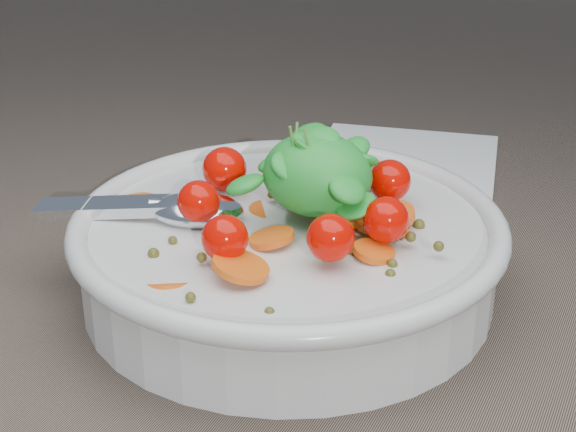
% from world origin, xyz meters
% --- Properties ---
extents(ground, '(6.00, 6.00, 0.00)m').
position_xyz_m(ground, '(0.00, 0.00, 0.00)').
color(ground, '#6E5D4E').
rests_on(ground, ground).
extents(bowl, '(0.29, 0.27, 0.12)m').
position_xyz_m(bowl, '(-0.01, -0.03, 0.03)').
color(bowl, silver).
rests_on(bowl, ground).
extents(napkin, '(0.18, 0.16, 0.01)m').
position_xyz_m(napkin, '(-0.01, 0.22, 0.00)').
color(napkin, white).
rests_on(napkin, ground).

